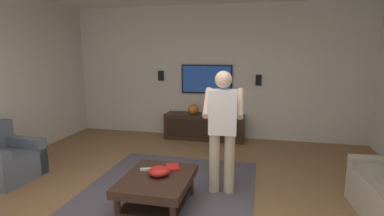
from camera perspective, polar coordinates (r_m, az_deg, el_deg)
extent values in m
plane|color=olive|center=(3.78, -4.47, -19.15)|extent=(8.10, 8.10, 0.00)
cube|color=silver|center=(6.64, 4.28, 6.74)|extent=(0.10, 6.57, 2.86)
cube|color=#514C56|center=(4.07, -5.52, -16.76)|extent=(3.10, 2.29, 0.01)
cube|color=#A89E8E|center=(4.58, 32.60, -11.38)|extent=(0.25, 0.85, 0.58)
cube|color=slate|center=(5.32, -31.76, -9.39)|extent=(0.84, 0.84, 0.40)
cube|color=slate|center=(5.50, -29.37, -7.66)|extent=(0.20, 0.81, 0.56)
cube|color=#332116|center=(3.75, -6.61, -13.44)|extent=(1.00, 0.80, 0.10)
cylinder|color=#332116|center=(4.12, -0.20, -14.15)|extent=(0.07, 0.07, 0.30)
cylinder|color=#332116|center=(4.30, -8.76, -13.19)|extent=(0.07, 0.07, 0.30)
cylinder|color=#332116|center=(3.61, -13.93, -18.23)|extent=(0.07, 0.07, 0.30)
cube|color=black|center=(3.86, -6.53, -16.83)|extent=(0.88, 0.68, 0.03)
cube|color=#332116|center=(6.53, 2.33, -3.60)|extent=(0.44, 1.70, 0.55)
cube|color=black|center=(6.32, 1.95, -4.09)|extent=(0.01, 1.56, 0.39)
cube|color=black|center=(6.59, 2.78, 5.50)|extent=(0.05, 1.11, 0.63)
cube|color=blue|center=(6.57, 2.74, 5.48)|extent=(0.01, 1.05, 0.57)
cylinder|color=#C6B793|center=(4.09, 7.10, -10.45)|extent=(0.14, 0.14, 0.82)
cylinder|color=#C6B793|center=(4.10, 4.26, -10.35)|extent=(0.14, 0.14, 0.82)
cube|color=white|center=(3.90, 5.87, -0.75)|extent=(0.25, 0.38, 0.58)
sphere|color=beige|center=(3.84, 5.99, 5.40)|extent=(0.22, 0.22, 0.22)
cylinder|color=beige|center=(4.06, 9.12, 0.90)|extent=(0.48, 0.13, 0.37)
cylinder|color=beige|center=(4.08, 2.92, 1.06)|extent=(0.48, 0.13, 0.37)
cube|color=white|center=(4.28, 6.11, 0.10)|extent=(0.04, 0.05, 0.16)
ellipsoid|color=red|center=(3.72, -6.25, -11.84)|extent=(0.25, 0.25, 0.11)
cube|color=white|center=(3.93, -8.69, -11.39)|extent=(0.09, 0.16, 0.02)
cube|color=red|center=(3.93, -3.69, -11.17)|extent=(0.26, 0.22, 0.04)
sphere|color=orange|center=(6.46, 0.23, -0.25)|extent=(0.22, 0.22, 0.22)
cube|color=black|center=(6.50, 12.52, 5.21)|extent=(0.06, 0.12, 0.22)
cube|color=black|center=(6.86, -5.93, 6.12)|extent=(0.06, 0.12, 0.22)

